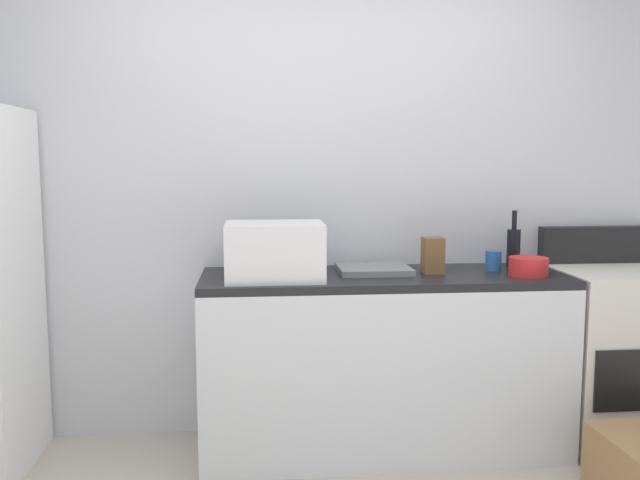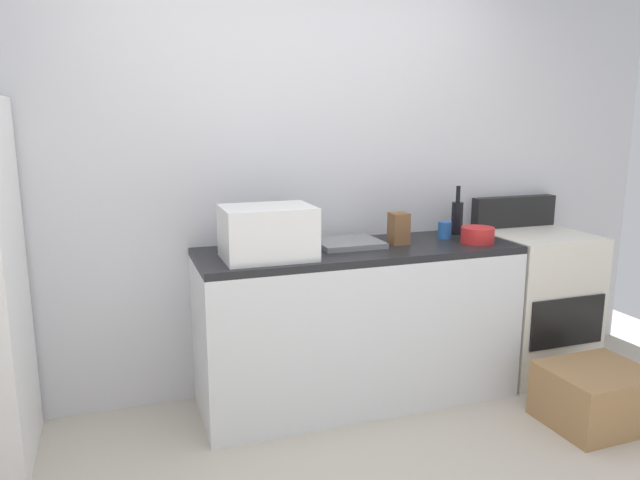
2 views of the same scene
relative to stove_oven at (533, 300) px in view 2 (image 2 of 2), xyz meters
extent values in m
cube|color=silver|center=(-1.52, 0.34, 0.83)|extent=(5.00, 0.10, 2.60)
cube|color=silver|center=(-1.22, -0.01, -0.04)|extent=(1.80, 0.60, 0.86)
cube|color=black|center=(-1.22, -0.01, 0.41)|extent=(1.80, 0.60, 0.04)
cube|color=silver|center=(0.00, -0.01, -0.02)|extent=(0.60, 0.60, 0.90)
cube|color=black|center=(0.00, -0.31, -0.05)|extent=(0.52, 0.02, 0.30)
cube|color=black|center=(0.00, 0.25, 0.53)|extent=(0.60, 0.08, 0.20)
cube|color=white|center=(-1.76, -0.09, 0.57)|extent=(0.46, 0.34, 0.27)
cube|color=slate|center=(-1.26, 0.06, 0.45)|extent=(0.36, 0.32, 0.03)
cylinder|color=black|center=(-0.49, 0.15, 0.53)|extent=(0.07, 0.07, 0.20)
cylinder|color=black|center=(-0.49, 0.15, 0.68)|extent=(0.03, 0.03, 0.10)
cylinder|color=#2659A5|center=(-0.64, 0.06, 0.48)|extent=(0.08, 0.08, 0.10)
cube|color=brown|center=(-0.97, 0.00, 0.52)|extent=(0.10, 0.10, 0.18)
cylinder|color=red|center=(-0.52, -0.11, 0.48)|extent=(0.19, 0.19, 0.09)
cube|color=olive|center=(-0.13, -0.70, -0.31)|extent=(0.53, 0.45, 0.31)
camera|label=1|loc=(-1.85, -3.23, 1.00)|focal=37.53mm
camera|label=2|loc=(-2.48, -2.98, 1.14)|focal=33.23mm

